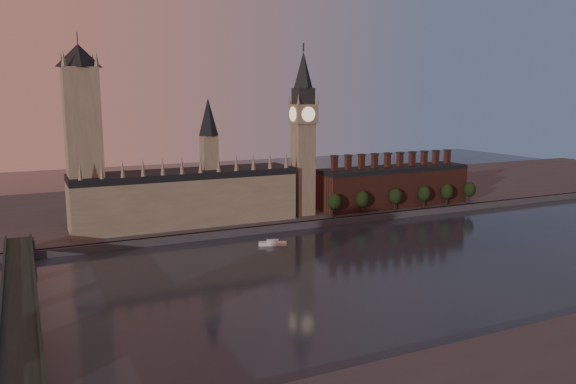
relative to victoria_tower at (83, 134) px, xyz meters
name	(u,v)px	position (x,y,z in m)	size (l,w,h in m)	color
ground	(391,269)	(120.00, -115.00, -59.09)	(900.00, 900.00, 0.00)	black
north_bank	(249,201)	(120.00, 63.04, -57.09)	(900.00, 182.00, 4.00)	#434348
palace_of_westminster	(187,195)	(55.59, -0.09, -37.46)	(130.00, 30.30, 74.00)	gray
victoria_tower	(83,134)	(0.00, 0.00, 0.00)	(24.00, 24.00, 108.00)	gray
big_ben	(303,132)	(130.00, -5.00, -2.26)	(15.00, 15.00, 107.00)	gray
chimney_block	(393,186)	(200.00, -5.00, -41.27)	(110.00, 25.00, 37.00)	#552B20
embankment_tree_0	(335,202)	(144.44, -20.64, -45.62)	(8.60, 8.60, 14.88)	black
embankment_tree_1	(362,199)	(165.84, -19.52, -45.62)	(8.60, 8.60, 14.88)	black
embankment_tree_2	(395,196)	(191.27, -20.05, -45.62)	(8.60, 8.60, 14.88)	black
embankment_tree_3	(424,194)	(214.97, -20.32, -45.62)	(8.60, 8.60, 14.88)	black
embankment_tree_4	(447,192)	(234.41, -20.76, -45.62)	(8.60, 8.60, 14.88)	black
embankment_tree_5	(470,190)	(255.26, -20.48, -45.62)	(8.60, 8.60, 14.88)	black
westminster_bridge	(20,310)	(-35.00, -117.70, -51.65)	(14.00, 200.00, 11.55)	#1D2D28
river_boat	(273,243)	(87.65, -52.67, -57.94)	(15.52, 9.68, 3.00)	white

